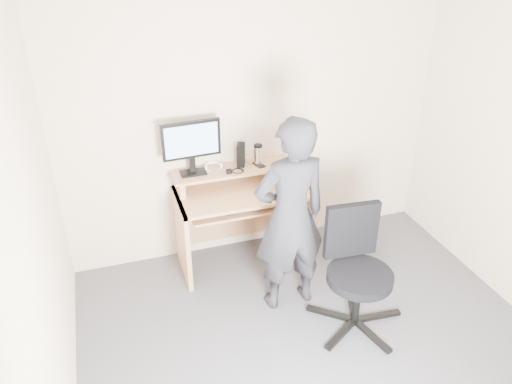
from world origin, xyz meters
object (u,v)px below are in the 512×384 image
monitor (191,143)px  person (290,217)px  desk (242,206)px  office_chair (356,266)px

monitor → person: bearing=-57.9°
desk → monitor: bearing=169.3°
desk → monitor: monitor is taller
office_chair → person: bearing=142.8°
monitor → office_chair: size_ratio=0.53×
monitor → person: 1.07m
desk → person: size_ratio=0.72×
desk → monitor: 0.78m
desk → person: (0.18, -0.74, 0.28)m
desk → monitor: (-0.41, 0.08, 0.65)m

